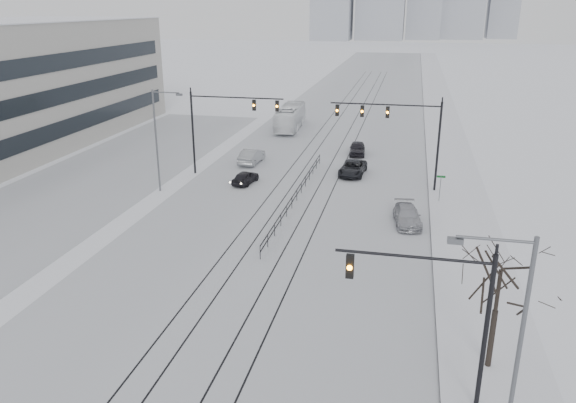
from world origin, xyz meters
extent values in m
cube|color=silver|center=(0.00, 60.00, 0.01)|extent=(22.00, 260.00, 0.02)
cube|color=silver|center=(13.50, 60.00, 0.08)|extent=(5.00, 260.00, 0.16)
cube|color=gray|center=(11.05, 60.00, 0.06)|extent=(0.10, 260.00, 0.12)
cube|color=silver|center=(-20.00, 35.00, 0.01)|extent=(14.00, 60.00, 0.03)
cube|color=black|center=(-2.60, 40.00, 0.02)|extent=(0.10, 180.00, 0.01)
cube|color=black|center=(-1.20, 40.00, 0.02)|extent=(0.10, 180.00, 0.01)
cube|color=black|center=(1.20, 40.00, 0.02)|extent=(0.10, 180.00, 0.01)
cube|color=black|center=(2.60, 40.00, 0.02)|extent=(0.10, 180.00, 0.01)
cube|color=black|center=(-27.98, 35.00, 7.00)|extent=(0.08, 58.00, 12.00)
cylinder|color=black|center=(12.40, 6.00, 3.50)|extent=(0.20, 0.20, 7.00)
cylinder|color=black|center=(9.40, 6.00, 6.60)|extent=(6.00, 0.12, 0.12)
cube|color=black|center=(7.00, 6.00, 5.95)|extent=(0.32, 0.24, 1.00)
sphere|color=orange|center=(7.00, 5.86, 5.95)|extent=(0.22, 0.22, 0.22)
cylinder|color=black|center=(11.50, 35.00, 4.00)|extent=(0.20, 0.20, 8.00)
cylinder|color=black|center=(6.75, 35.00, 7.60)|extent=(9.50, 0.12, 0.12)
cube|color=black|center=(2.60, 35.00, 6.95)|extent=(0.32, 0.24, 1.00)
sphere|color=orange|center=(2.60, 34.86, 6.95)|extent=(0.22, 0.22, 0.22)
cube|color=black|center=(4.80, 35.00, 6.95)|extent=(0.32, 0.24, 1.00)
sphere|color=orange|center=(4.80, 34.86, 6.95)|extent=(0.22, 0.22, 0.22)
cube|color=black|center=(7.00, 35.00, 6.95)|extent=(0.32, 0.24, 1.00)
sphere|color=orange|center=(7.00, 34.86, 6.95)|extent=(0.22, 0.22, 0.22)
cylinder|color=black|center=(-11.50, 36.00, 4.00)|extent=(0.20, 0.20, 8.00)
cylinder|color=black|center=(-7.00, 36.00, 7.60)|extent=(9.00, 0.12, 0.12)
cube|color=black|center=(-3.10, 36.00, 6.95)|extent=(0.32, 0.24, 1.00)
sphere|color=orange|center=(-3.10, 35.86, 6.95)|extent=(0.22, 0.22, 0.22)
cube|color=black|center=(-5.30, 36.00, 6.95)|extent=(0.32, 0.24, 1.00)
sphere|color=orange|center=(-5.30, 35.86, 6.95)|extent=(0.22, 0.22, 0.22)
cylinder|color=#595B60|center=(13.00, 3.00, 4.50)|extent=(0.16, 0.16, 9.00)
cylinder|color=#595B60|center=(11.80, 3.00, 8.80)|extent=(2.40, 0.10, 0.10)
cube|color=#595B60|center=(10.60, 3.00, 8.65)|extent=(0.50, 0.25, 0.18)
cylinder|color=#595B60|center=(-12.50, 30.00, 4.50)|extent=(0.16, 0.16, 9.00)
cylinder|color=#595B60|center=(-11.30, 30.00, 8.80)|extent=(2.40, 0.10, 0.10)
cube|color=#595B60|center=(-10.10, 30.00, 8.65)|extent=(0.50, 0.25, 0.18)
cylinder|color=black|center=(13.20, 9.00, 1.50)|extent=(0.26, 0.26, 3.00)
cylinder|color=black|center=(13.20, 9.00, 3.75)|extent=(0.18, 0.18, 2.50)
cube|color=black|center=(0.00, 30.00, 0.95)|extent=(0.06, 24.00, 0.06)
cube|color=black|center=(0.00, 30.00, 0.55)|extent=(0.06, 24.00, 0.06)
cylinder|color=#595B60|center=(11.80, 32.00, 1.20)|extent=(0.06, 0.06, 2.40)
cube|color=#0C4C19|center=(11.80, 32.00, 2.30)|extent=(0.70, 0.04, 0.18)
imported|color=black|center=(-5.61, 33.64, 0.61)|extent=(1.97, 3.79, 1.23)
imported|color=gray|center=(-6.99, 40.65, 0.76)|extent=(1.86, 4.72, 1.53)
imported|color=black|center=(3.82, 38.65, 0.68)|extent=(2.59, 5.04, 1.36)
imported|color=#A7A8AE|center=(9.26, 26.46, 0.66)|extent=(2.47, 4.76, 1.32)
imported|color=black|center=(3.47, 46.61, 0.71)|extent=(1.97, 4.25, 1.41)
imported|color=white|center=(-6.70, 58.53, 1.55)|extent=(3.14, 11.24, 3.10)
camera|label=1|loc=(8.90, -14.19, 15.74)|focal=35.00mm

